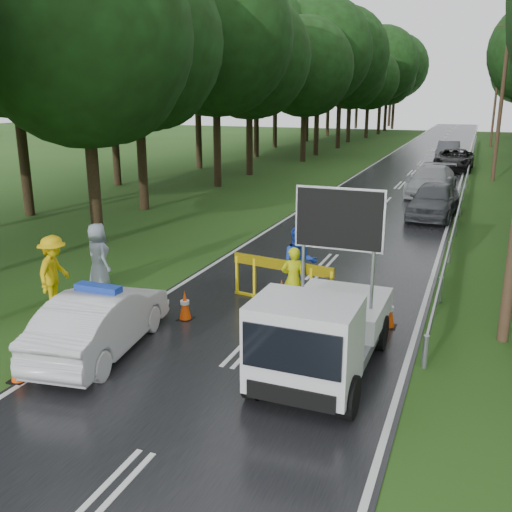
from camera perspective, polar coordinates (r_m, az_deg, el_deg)
The scene contains 21 objects.
ground at distance 12.94m, azimuth -0.22°, elevation -8.38°, with size 160.00×160.00×0.00m, color #1F4012.
road at distance 41.53m, azimuth 15.31°, elevation 8.02°, with size 7.00×140.00×0.02m, color black.
guardrail at distance 40.92m, azimuth 20.51°, elevation 8.23°, with size 0.12×60.06×0.70m.
utility_pole_mid at distance 38.97m, azimuth 23.36°, elevation 14.30°, with size 1.40×0.24×10.00m.
utility_pole_far at distance 64.97m, azimuth 22.86°, elevation 14.51°, with size 1.40×0.24×10.00m.
police_sedan at distance 12.56m, azimuth -15.25°, elevation -6.36°, with size 2.00×4.28×1.49m.
work_truck at distance 11.07m, azimuth 6.49°, elevation -7.46°, with size 2.03×4.43×3.51m.
barrier at distance 14.80m, azimuth 2.63°, elevation -1.47°, with size 2.87×0.53×1.20m.
officer at distance 14.31m, azimuth 3.73°, elevation -2.37°, with size 0.62×0.40×1.69m, color #C1D00B.
civilian at distance 15.21m, azimuth 4.36°, elevation -0.73°, with size 0.95×0.74×1.96m, color #1B3CAF.
bystander_left at distance 15.33m, azimuth -19.54°, elevation -1.56°, with size 1.24×0.71×1.92m, color yellow.
bystander_right at distance 16.46m, azimuth -15.51°, elevation -0.08°, with size 0.93×0.61×1.90m, color #858FA0.
queue_car_first at distance 26.56m, azimuth 17.34°, elevation 5.37°, with size 1.86×4.63×1.58m, color #3B3E42.
queue_car_second at distance 32.52m, azimuth 17.16°, elevation 7.19°, with size 2.18×5.36×1.56m, color gray.
queue_car_third at distance 43.84m, azimuth 19.19°, elevation 9.09°, with size 2.53×5.50×1.53m, color black.
queue_car_fourth at distance 50.41m, azimuth 18.64°, elevation 9.94°, with size 1.65×4.72×1.55m, color #393A40.
cone_near_left at distance 11.95m, azimuth -22.75°, elevation -9.95°, with size 0.35×0.35×0.74m.
cone_center at distance 14.35m, azimuth 3.37°, elevation -4.30°, with size 0.36×0.36×0.77m.
cone_far at distance 15.07m, azimuth 2.57°, elevation -3.53°, with size 0.30×0.30×0.64m.
cone_left_mid at distance 14.01m, azimuth -7.12°, elevation -4.95°, with size 0.35×0.35×0.75m.
cone_right at distance 13.81m, azimuth 13.14°, elevation -5.47°, with size 0.38×0.38×0.80m.
Camera 1 is at (4.33, -10.96, 5.33)m, focal length 40.00 mm.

